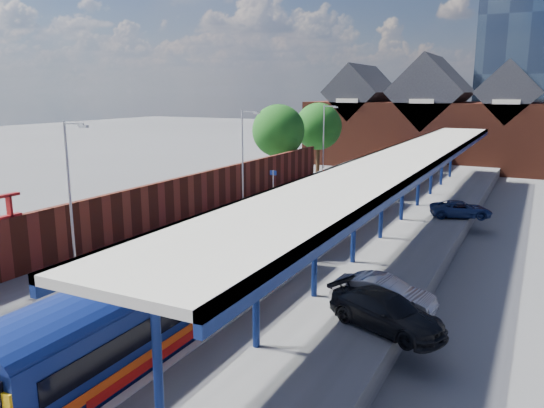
{
  "coord_description": "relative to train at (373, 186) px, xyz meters",
  "views": [
    {
      "loc": [
        12.85,
        -11.26,
        9.32
      ],
      "look_at": [
        -1.46,
        16.83,
        2.6
      ],
      "focal_mm": 35.0,
      "sensor_mm": 36.0,
      "label": 1
    }
  ],
  "objects": [
    {
      "name": "rails",
      "position": [
        -1.49,
        -8.32,
        -2.0
      ],
      "size": [
        4.51,
        76.0,
        0.14
      ],
      "color": "slate",
      "rests_on": "ground"
    },
    {
      "name": "canopy",
      "position": [
        3.99,
        -6.37,
        3.13
      ],
      "size": [
        4.5,
        52.0,
        4.48
      ],
      "color": "navy",
      "rests_on": "right_platform"
    },
    {
      "name": "brick_wall",
      "position": [
        -9.59,
        -14.78,
        0.33
      ],
      "size": [
        0.35,
        50.0,
        3.86
      ],
      "color": "#5B2618",
      "rests_on": "left_platform"
    },
    {
      "name": "platform_sign",
      "position": [
        -6.49,
        -4.32,
        0.57
      ],
      "size": [
        0.55,
        0.08,
        2.5
      ],
      "color": "#A5A8AA",
      "rests_on": "left_platform"
    },
    {
      "name": "lamp_post_c",
      "position": [
        -7.86,
        -6.32,
        2.87
      ],
      "size": [
        1.48,
        0.18,
        7.0
      ],
      "color": "#A5A8AA",
      "rests_on": "left_platform"
    },
    {
      "name": "station_building",
      "position": [
        -1.49,
        29.68,
        3.33
      ],
      "size": [
        30.0,
        12.12,
        13.78
      ],
      "color": "#5B2618",
      "rests_on": "ground"
    },
    {
      "name": "parked_car_dark",
      "position": [
        7.01,
        -22.05,
        -0.47
      ],
      "size": [
        4.84,
        3.42,
        1.3
      ],
      "primitive_type": "imported",
      "rotation": [
        0.0,
        0.0,
        1.17
      ],
      "color": "black",
      "rests_on": "right_platform"
    },
    {
      "name": "ground",
      "position": [
        -1.49,
        1.68,
        -2.12
      ],
      "size": [
        240.0,
        240.0,
        0.0
      ],
      "primitive_type": "plane",
      "color": "#5B5B5E",
      "rests_on": "ground"
    },
    {
      "name": "lamp_post_b",
      "position": [
        -7.86,
        -22.32,
        2.87
      ],
      "size": [
        1.48,
        0.18,
        7.0
      ],
      "color": "#A5A8AA",
      "rests_on": "left_platform"
    },
    {
      "name": "train",
      "position": [
        0.0,
        0.0,
        0.0
      ],
      "size": [
        2.89,
        65.91,
        3.45
      ],
      "color": "navy",
      "rests_on": "ground"
    },
    {
      "name": "tree_near",
      "position": [
        -11.84,
        7.59,
        3.23
      ],
      "size": [
        5.2,
        5.2,
        8.1
      ],
      "color": "#382314",
      "rests_on": "ground"
    },
    {
      "name": "coping_left",
      "position": [
        -4.64,
        -8.32,
        -1.1
      ],
      "size": [
        0.3,
        76.0,
        0.05
      ],
      "primitive_type": "cube",
      "color": "silver",
      "rests_on": "left_platform"
    },
    {
      "name": "ballast_bed",
      "position": [
        -1.49,
        -8.32,
        -2.09
      ],
      "size": [
        6.0,
        76.0,
        0.06
      ],
      "primitive_type": "cube",
      "color": "#473D33",
      "rests_on": "ground"
    },
    {
      "name": "lamp_post_d",
      "position": [
        -7.86,
        9.68,
        2.87
      ],
      "size": [
        1.48,
        0.18,
        7.0
      ],
      "color": "#A5A8AA",
      "rests_on": "left_platform"
    },
    {
      "name": "glass_tower",
      "position": [
        8.51,
        51.68,
        18.08
      ],
      "size": [
        14.2,
        14.2,
        40.3
      ],
      "color": "#455876",
      "rests_on": "ground"
    },
    {
      "name": "left_platform",
      "position": [
        -6.99,
        -8.32,
        -1.62
      ],
      "size": [
        5.0,
        76.0,
        1.0
      ],
      "primitive_type": "cube",
      "color": "#565659",
      "rests_on": "ground"
    },
    {
      "name": "tree_far",
      "position": [
        -10.84,
        15.59,
        3.23
      ],
      "size": [
        5.2,
        5.2,
        8.1
      ],
      "color": "#382314",
      "rests_on": "ground"
    },
    {
      "name": "right_platform",
      "position": [
        4.51,
        -8.32,
        -1.62
      ],
      "size": [
        6.0,
        76.0,
        1.0
      ],
      "primitive_type": "cube",
      "color": "#565659",
      "rests_on": "ground"
    },
    {
      "name": "parked_car_silver",
      "position": [
        6.43,
        -20.44,
        -0.47
      ],
      "size": [
        4.07,
        1.7,
        1.31
      ],
      "primitive_type": "imported",
      "rotation": [
        0.0,
        0.0,
        1.49
      ],
      "color": "silver",
      "rests_on": "right_platform"
    },
    {
      "name": "coping_right",
      "position": [
        1.66,
        -8.32,
        -1.1
      ],
      "size": [
        0.3,
        76.0,
        0.05
      ],
      "primitive_type": "cube",
      "color": "silver",
      "rests_on": "right_platform"
    },
    {
      "name": "yellow_line",
      "position": [
        -5.24,
        -8.32,
        -1.12
      ],
      "size": [
        0.14,
        76.0,
        0.01
      ],
      "primitive_type": "cube",
      "color": "yellow",
      "rests_on": "left_platform"
    },
    {
      "name": "parked_car_blue",
      "position": [
        6.91,
        -2.85,
        -0.57
      ],
      "size": [
        4.37,
        3.04,
        1.11
      ],
      "primitive_type": "imported",
      "rotation": [
        0.0,
        0.0,
        1.9
      ],
      "color": "navy",
      "rests_on": "right_platform"
    }
  ]
}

